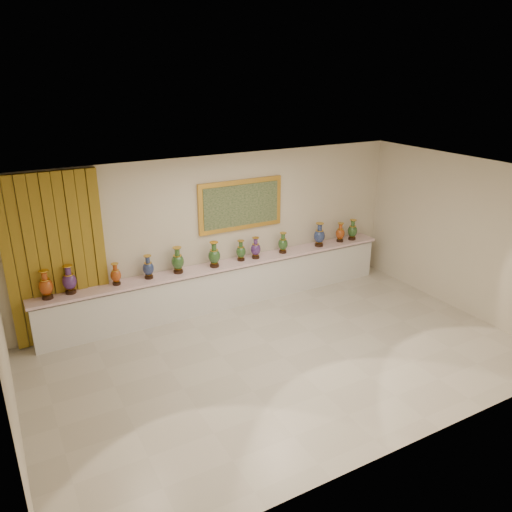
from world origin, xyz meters
The scene contains 15 objects.
ground centered at (0.00, 0.00, 0.00)m, with size 8.00×8.00×0.00m, color beige.
room centered at (-2.47, 2.44, 1.58)m, with size 8.00×8.00×8.00m.
counter centered at (0.00, 2.27, 0.44)m, with size 7.28×0.48×0.90m.
vase_0 centered at (-3.27, 2.25, 1.13)m, with size 0.26×0.26×0.50m.
vase_1 centered at (-2.89, 2.29, 1.13)m, with size 0.28×0.28×0.51m.
vase_2 centered at (-2.11, 2.27, 1.08)m, with size 0.24×0.24×0.40m.
vase_3 centered at (-1.52, 2.28, 1.10)m, with size 0.27×0.27×0.44m.
vase_4 centered at (-0.96, 2.27, 1.13)m, with size 0.27×0.27×0.51m.
vase_5 centered at (-0.23, 2.21, 1.13)m, with size 0.30×0.30×0.51m.
vase_6 centered at (0.37, 2.27, 1.09)m, with size 0.24×0.24×0.42m.
vase_7 centered at (0.69, 2.24, 1.10)m, with size 0.25×0.25×0.44m.
vase_8 centered at (1.34, 2.24, 1.10)m, with size 0.25×0.25×0.44m.
vase_9 centered at (2.25, 2.23, 1.13)m, with size 0.31×0.31×0.52m.
vase_10 centered at (2.83, 2.25, 1.09)m, with size 0.23×0.23×0.43m.
vase_11 centered at (3.15, 2.23, 1.11)m, with size 0.26×0.26×0.46m.
Camera 1 is at (-3.85, -6.03, 4.50)m, focal length 35.00 mm.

